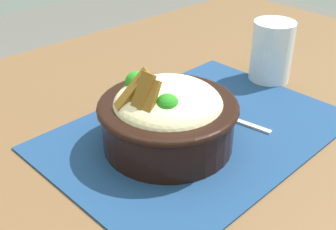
{
  "coord_description": "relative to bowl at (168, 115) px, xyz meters",
  "views": [
    {
      "loc": [
        -0.4,
        -0.41,
        1.09
      ],
      "look_at": [
        -0.05,
        -0.02,
        0.77
      ],
      "focal_mm": 46.46,
      "sensor_mm": 36.0,
      "label": 1
    }
  ],
  "objects": [
    {
      "name": "bowl",
      "position": [
        0.0,
        0.0,
        0.0
      ],
      "size": [
        0.2,
        0.2,
        0.13
      ],
      "color": "black",
      "rests_on": "placemat"
    },
    {
      "name": "table",
      "position": [
        0.05,
        0.02,
        -0.11
      ],
      "size": [
        1.36,
        0.92,
        0.72
      ],
      "color": "brown",
      "rests_on": "ground_plane"
    },
    {
      "name": "drinking_glass",
      "position": [
        0.29,
        0.04,
        -0.0
      ],
      "size": [
        0.08,
        0.08,
        0.11
      ],
      "color": "silver",
      "rests_on": "table"
    },
    {
      "name": "placemat",
      "position": [
        0.06,
        -0.0,
        -0.05
      ],
      "size": [
        0.47,
        0.34,
        0.0
      ],
      "primitive_type": "cube",
      "rotation": [
        0.0,
        0.0,
        0.04
      ],
      "color": "navy",
      "rests_on": "table"
    },
    {
      "name": "fork",
      "position": [
        0.12,
        -0.01,
        -0.05
      ],
      "size": [
        0.04,
        0.13,
        0.0
      ],
      "color": "#B6B6B6",
      "rests_on": "placemat"
    }
  ]
}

